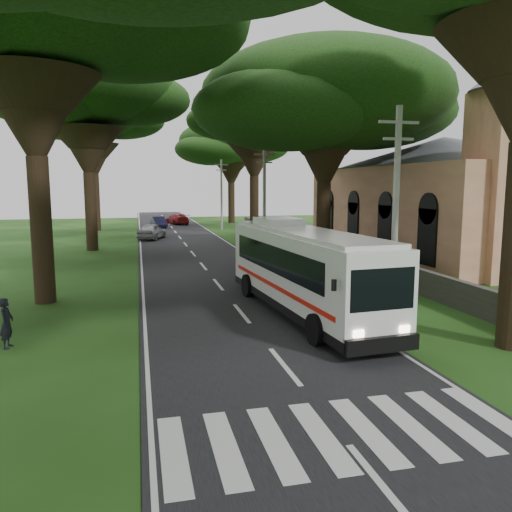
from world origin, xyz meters
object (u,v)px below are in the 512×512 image
object	(u,v)px
church	(443,188)
distant_car_b	(159,222)
distant_car_c	(177,219)
pedestrian	(7,323)
distant_car_a	(152,231)
pole_mid	(264,197)
pole_far	(221,193)
pole_near	(395,210)
coach_bus	(303,269)

from	to	relation	value
church	distant_car_b	size ratio (longest dim) A/B	5.97
distant_car_c	pedestrian	world-z (taller)	pedestrian
distant_car_a	distant_car_b	bearing A→B (deg)	-75.64
pole_mid	pedestrian	world-z (taller)	pole_mid
pole_far	pedestrian	xyz separation A→B (m)	(-13.57, -40.36, -3.38)
pole_near	coach_bus	world-z (taller)	pole_near
pole_far	distant_car_c	bearing A→B (deg)	116.92
coach_bus	distant_car_a	distance (m)	29.97
pole_mid	distant_car_c	xyz separation A→B (m)	(-4.44, 28.75, -3.47)
pole_far	church	bearing A→B (deg)	-63.18
pole_far	distant_car_c	world-z (taller)	pole_far
pole_near	coach_bus	bearing A→B (deg)	153.49
coach_bus	distant_car_c	size ratio (longest dim) A/B	2.47
church	coach_bus	bearing A→B (deg)	-137.84
pole_far	pedestrian	size ratio (longest dim) A/B	4.97
pole_near	pole_mid	distance (m)	20.00
church	pole_far	size ratio (longest dim) A/B	3.00
distant_car_a	pedestrian	size ratio (longest dim) A/B	2.76
pole_mid	pedestrian	xyz separation A→B (m)	(-13.57, -20.36, -3.38)
pole_mid	distant_car_b	bearing A→B (deg)	106.31
distant_car_a	distant_car_c	size ratio (longest dim) A/B	0.94
church	distant_car_c	world-z (taller)	church
distant_car_b	distant_car_c	world-z (taller)	distant_car_c
coach_bus	pole_mid	bearing A→B (deg)	75.80
distant_car_b	pedestrian	xyz separation A→B (m)	(-6.52, -44.43, 0.11)
church	distant_car_c	distance (m)	37.45
pole_near	distant_car_c	distance (m)	49.07
pole_near	pole_mid	xyz separation A→B (m)	(0.00, 20.00, 0.00)
pole_mid	distant_car_a	distance (m)	14.18
pole_near	pedestrian	distance (m)	13.98
distant_car_a	distant_car_c	bearing A→B (deg)	-82.54
distant_car_c	pedestrian	xyz separation A→B (m)	(-9.12, -49.11, 0.09)
church	coach_bus	xyz separation A→B (m)	(-15.46, -14.00, -3.09)
distant_car_a	distant_car_b	size ratio (longest dim) A/B	1.10
church	distant_car_a	distance (m)	26.09
pole_far	distant_car_c	xyz separation A→B (m)	(-4.44, 8.75, -3.47)
pole_near	pedestrian	size ratio (longest dim) A/B	4.97
pole_near	distant_car_b	size ratio (longest dim) A/B	1.99
pedestrian	distant_car_a	bearing A→B (deg)	-3.67
church	pole_far	bearing A→B (deg)	116.82
pole_far	distant_car_b	world-z (taller)	pole_far
pole_far	coach_bus	size ratio (longest dim) A/B	0.69
pole_far	distant_car_a	world-z (taller)	pole_far
church	distant_car_c	xyz separation A→B (m)	(-16.81, 33.20, -4.19)
pole_far	pedestrian	distance (m)	42.71
distant_car_a	pedestrian	xyz separation A→B (m)	(-5.35, -31.42, 0.02)
pedestrian	pole_mid	bearing A→B (deg)	-27.67
distant_car_b	distant_car_c	bearing A→B (deg)	52.18
pole_mid	distant_car_a	world-z (taller)	pole_mid
pole_near	church	bearing A→B (deg)	51.50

